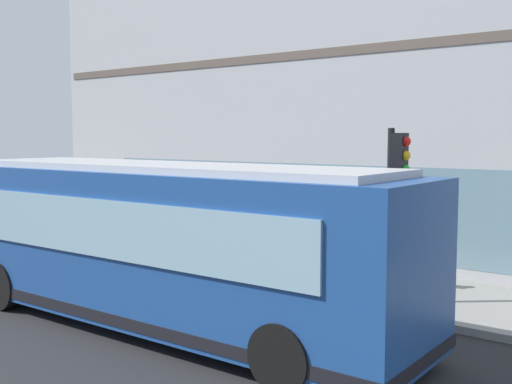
# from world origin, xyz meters

# --- Properties ---
(ground) EXTENTS (120.00, 120.00, 0.00)m
(ground) POSITION_xyz_m (0.00, 0.00, 0.00)
(ground) COLOR #262628
(sidewalk_curb) EXTENTS (3.73, 40.00, 0.15)m
(sidewalk_curb) POSITION_xyz_m (4.46, 0.00, 0.07)
(sidewalk_curb) COLOR gray
(sidewalk_curb) RESTS_ON ground
(building_corner) EXTENTS (9.17, 19.92, 10.59)m
(building_corner) POSITION_xyz_m (10.89, 0.00, 5.29)
(building_corner) COLOR #A8A8AD
(building_corner) RESTS_ON ground
(city_bus_nearside) EXTENTS (2.75, 10.09, 3.07)m
(city_bus_nearside) POSITION_xyz_m (-0.37, -2.09, 1.55)
(city_bus_nearside) COLOR #1E478C
(city_bus_nearside) RESTS_ON ground
(traffic_light_near_corner) EXTENTS (0.32, 0.49, 3.59)m
(traffic_light_near_corner) POSITION_xyz_m (3.28, -4.97, 2.65)
(traffic_light_near_corner) COLOR black
(traffic_light_near_corner) RESTS_ON sidewalk_curb
(fire_hydrant) EXTENTS (0.35, 0.35, 0.74)m
(fire_hydrant) POSITION_xyz_m (5.18, -5.18, 0.51)
(fire_hydrant) COLOR gold
(fire_hydrant) RESTS_ON sidewalk_curb
(pedestrian_walking_along_curb) EXTENTS (0.32, 0.32, 1.63)m
(pedestrian_walking_along_curb) POSITION_xyz_m (3.40, 5.21, 1.08)
(pedestrian_walking_along_curb) COLOR #3359A5
(pedestrian_walking_along_curb) RESTS_ON sidewalk_curb
(pedestrian_near_hydrant) EXTENTS (0.32, 0.32, 1.78)m
(pedestrian_near_hydrant) POSITION_xyz_m (4.86, 6.01, 1.18)
(pedestrian_near_hydrant) COLOR black
(pedestrian_near_hydrant) RESTS_ON sidewalk_curb
(pedestrian_near_building_entrance) EXTENTS (0.32, 0.32, 1.61)m
(pedestrian_near_building_entrance) POSITION_xyz_m (5.03, -0.55, 1.07)
(pedestrian_near_building_entrance) COLOR #B23338
(pedestrian_near_building_entrance) RESTS_ON sidewalk_curb
(newspaper_vending_box) EXTENTS (0.44, 0.42, 0.90)m
(newspaper_vending_box) POSITION_xyz_m (5.43, 4.93, 0.60)
(newspaper_vending_box) COLOR #263F99
(newspaper_vending_box) RESTS_ON sidewalk_curb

